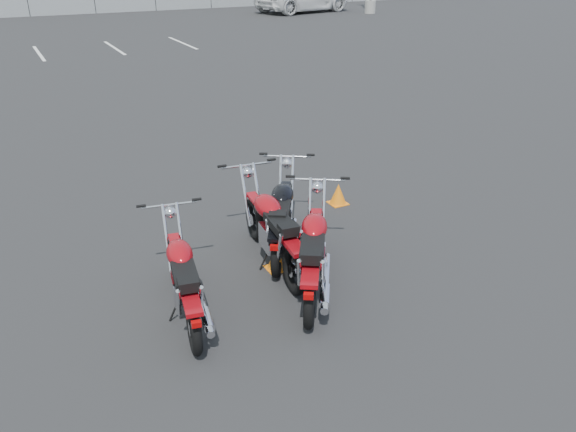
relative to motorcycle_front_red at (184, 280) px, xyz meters
name	(u,v)px	position (x,y,z in m)	size (l,w,h in m)	color
ground	(296,284)	(1.40, -0.03, -0.46)	(120.00, 120.00, 0.00)	black
motorcycle_front_red	(184,280)	(0.00, 0.00, 0.00)	(0.82, 2.04, 1.00)	black
motorcycle_second_black	(282,217)	(1.68, 0.89, 0.02)	(1.49, 2.01, 1.05)	black
motorcycle_third_red	(273,230)	(1.39, 0.57, 0.04)	(0.85, 2.21, 1.08)	black
motorcycle_rear_red	(314,254)	(1.55, -0.21, 0.04)	(1.55, 2.06, 1.08)	black
training_cone_near	(338,194)	(3.19, 1.82, -0.28)	(0.29, 0.29, 0.34)	orange
training_cone_extra	(276,258)	(1.36, 0.43, -0.30)	(0.27, 0.27, 0.32)	orange
chainlink_fence	(27,1)	(1.40, 34.97, 0.44)	(80.06, 0.06, 1.80)	gray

